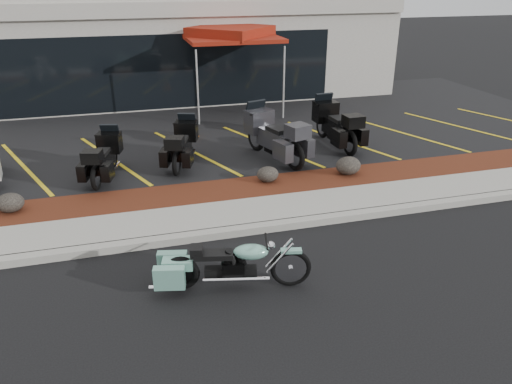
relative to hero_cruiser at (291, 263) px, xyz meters
name	(u,v)px	position (x,y,z in m)	size (l,w,h in m)	color
ground	(243,258)	(-0.54, 1.06, -0.45)	(90.00, 90.00, 0.00)	black
curb	(232,232)	(-0.54, 1.96, -0.37)	(24.00, 0.25, 0.15)	gray
sidewalk	(224,216)	(-0.54, 2.66, -0.37)	(24.00, 1.20, 0.15)	gray
mulch_bed	(213,194)	(-0.54, 3.86, -0.37)	(24.00, 1.20, 0.16)	#391C0D
upper_lot	(181,129)	(-0.54, 9.26, -0.37)	(26.00, 9.60, 0.15)	black
dealership_building	(158,43)	(-0.54, 15.53, 1.56)	(18.00, 8.16, 4.00)	gray
boulder_left	(10,203)	(-4.83, 3.93, -0.08)	(0.57, 0.48, 0.41)	black
boulder_mid	(268,174)	(0.83, 4.04, -0.10)	(0.53, 0.44, 0.37)	black
boulder_right	(348,166)	(2.89, 3.96, -0.06)	(0.63, 0.53, 0.45)	black
hero_cruiser	(291,263)	(0.00, 0.00, 0.00)	(2.53, 0.64, 0.89)	#72B29E
touring_black_front	(111,146)	(-2.71, 6.04, 0.28)	(1.99, 0.76, 1.16)	black
touring_black_mid	(187,134)	(-0.71, 6.45, 0.30)	(2.05, 0.78, 1.19)	black
touring_grey	(256,126)	(1.19, 6.32, 0.42)	(2.47, 0.94, 1.44)	#29292E
touring_black_rear	(323,116)	(3.44, 6.93, 0.39)	(2.35, 0.90, 1.37)	black
traffic_cone	(192,128)	(-0.34, 8.19, -0.06)	(0.35, 0.35, 0.47)	orange
popup_canopy	(231,34)	(1.55, 10.85, 2.35)	(3.86, 3.86, 2.92)	silver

